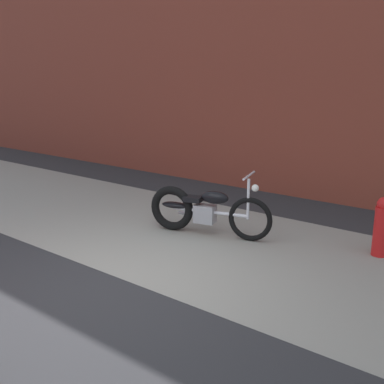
# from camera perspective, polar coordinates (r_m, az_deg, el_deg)

# --- Properties ---
(ground_plane) EXTENTS (80.00, 80.00, 0.00)m
(ground_plane) POSITION_cam_1_polar(r_m,az_deg,el_deg) (5.71, -8.44, -10.94)
(ground_plane) COLOR #2D2D30
(sidewalk_slab) EXTENTS (36.00, 3.50, 0.01)m
(sidewalk_slab) POSITION_cam_1_polar(r_m,az_deg,el_deg) (6.93, 2.06, -6.12)
(sidewalk_slab) COLOR gray
(sidewalk_slab) RESTS_ON ground
(brick_building_wall) EXTENTS (36.00, 0.50, 5.69)m
(brick_building_wall) POSITION_cam_1_polar(r_m,az_deg,el_deg) (9.52, 14.97, 16.42)
(brick_building_wall) COLOR brown
(brick_building_wall) RESTS_ON ground
(motorcycle_black) EXTENTS (1.96, 0.77, 1.03)m
(motorcycle_black) POSITION_cam_1_polar(r_m,az_deg,el_deg) (7.10, 1.06, -2.23)
(motorcycle_black) COLOR black
(motorcycle_black) RESTS_ON ground
(fire_hydrant) EXTENTS (0.22, 0.22, 0.84)m
(fire_hydrant) POSITION_cam_1_polar(r_m,az_deg,el_deg) (6.76, 22.80, -4.01)
(fire_hydrant) COLOR red
(fire_hydrant) RESTS_ON ground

